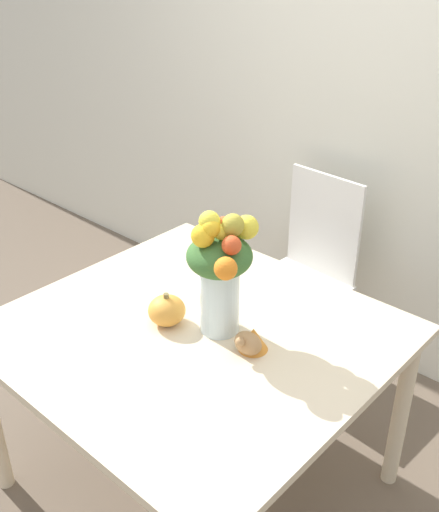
# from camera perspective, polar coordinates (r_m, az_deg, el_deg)

# --- Properties ---
(ground_plane) EXTENTS (12.00, 12.00, 0.00)m
(ground_plane) POSITION_cam_1_polar(r_m,az_deg,el_deg) (2.54, -2.03, -20.58)
(ground_plane) COLOR brown
(wall_back) EXTENTS (8.00, 0.06, 2.70)m
(wall_back) POSITION_cam_1_polar(r_m,az_deg,el_deg) (2.74, 16.36, 15.44)
(wall_back) COLOR silver
(wall_back) RESTS_ON ground_plane
(dining_table) EXTENTS (1.23, 1.15, 0.73)m
(dining_table) POSITION_cam_1_polar(r_m,az_deg,el_deg) (2.09, -2.34, -8.87)
(dining_table) COLOR beige
(dining_table) RESTS_ON ground_plane
(flower_vase) EXTENTS (0.24, 0.23, 0.44)m
(flower_vase) POSITION_cam_1_polar(r_m,az_deg,el_deg) (1.91, 0.11, -1.38)
(flower_vase) COLOR silver
(flower_vase) RESTS_ON dining_table
(pumpkin) EXTENTS (0.13, 0.13, 0.12)m
(pumpkin) POSITION_cam_1_polar(r_m,az_deg,el_deg) (2.05, -5.04, -5.17)
(pumpkin) COLOR gold
(pumpkin) RESTS_ON dining_table
(turkey_figurine) EXTENTS (0.10, 0.13, 0.08)m
(turkey_figurine) POSITION_cam_1_polar(r_m,az_deg,el_deg) (1.92, 3.01, -8.05)
(turkey_figurine) COLOR #A87A4C
(turkey_figurine) RESTS_ON dining_table
(dining_chair_near_window) EXTENTS (0.45, 0.45, 0.96)m
(dining_chair_near_window) POSITION_cam_1_polar(r_m,az_deg,el_deg) (2.87, 8.07, -1.68)
(dining_chair_near_window) COLOR white
(dining_chair_near_window) RESTS_ON ground_plane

